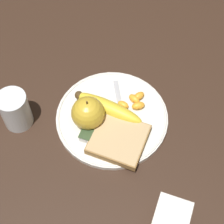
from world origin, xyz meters
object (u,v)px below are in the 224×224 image
at_px(apple, 88,113).
at_px(bread_slice, 119,139).
at_px(plate, 112,117).
at_px(fork, 120,113).
at_px(condiment_caddy, 170,220).
at_px(banana, 108,108).
at_px(jam_packet, 88,136).
at_px(juice_glass, 15,111).

bearing_deg(apple, bread_slice, -17.57).
xyz_separation_m(plate, fork, (0.02, 0.01, 0.01)).
relative_size(fork, condiment_caddy, 1.85).
height_order(plate, fork, fork).
height_order(plate, banana, banana).
relative_size(apple, bread_slice, 0.70).
relative_size(plate, condiment_caddy, 3.18).
distance_m(banana, bread_slice, 0.09).
bearing_deg(banana, fork, 8.84).
distance_m(bread_slice, fork, 0.08).
bearing_deg(banana, apple, -128.51).
xyz_separation_m(plate, banana, (-0.01, 0.01, 0.02)).
height_order(fork, condiment_caddy, condiment_caddy).
distance_m(plate, apple, 0.07).
bearing_deg(apple, fork, 36.29).
height_order(jam_packet, condiment_caddy, condiment_caddy).
bearing_deg(juice_glass, jam_packet, 1.59).
relative_size(juice_glass, condiment_caddy, 1.14).
height_order(plate, juice_glass, juice_glass).
bearing_deg(fork, banana, -107.93).
relative_size(plate, fork, 1.72).
relative_size(juice_glass, jam_packet, 2.50).
relative_size(juice_glass, apple, 1.11).
height_order(juice_glass, apple, apple).
bearing_deg(plate, condiment_caddy, -46.49).
bearing_deg(condiment_caddy, juice_glass, 162.81).
bearing_deg(jam_packet, fork, 62.25).
bearing_deg(bread_slice, jam_packet, -167.18).
xyz_separation_m(banana, fork, (0.03, 0.00, -0.02)).
bearing_deg(plate, apple, -145.18).
relative_size(plate, juice_glass, 2.80).
distance_m(fork, jam_packet, 0.10).
bearing_deg(fork, bread_slice, -10.14).
bearing_deg(apple, condiment_caddy, -35.48).
relative_size(bread_slice, fork, 0.80).
distance_m(apple, banana, 0.06).
height_order(banana, fork, banana).
bearing_deg(fork, juice_glass, -94.41).
bearing_deg(juice_glass, fork, 22.36).
distance_m(juice_glass, jam_packet, 0.18).
distance_m(juice_glass, fork, 0.25).
relative_size(juice_glass, banana, 0.53).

